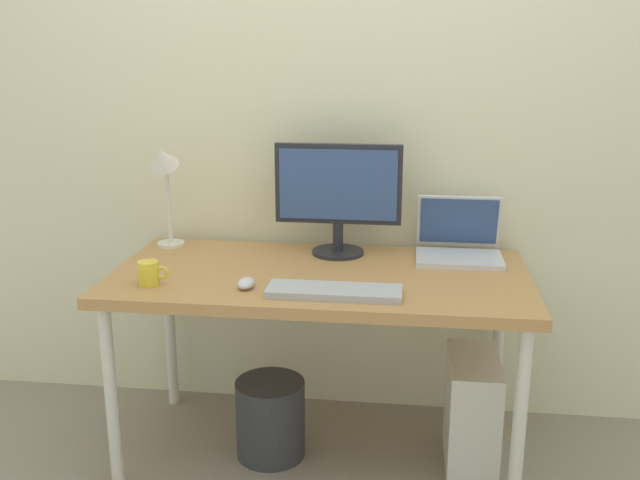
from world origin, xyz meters
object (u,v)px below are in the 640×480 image
at_px(desk_lamp, 164,174).
at_px(wastebasket, 271,418).
at_px(laptop, 459,243).
at_px(keyboard, 334,291).
at_px(desk, 320,288).
at_px(monitor, 338,193).
at_px(mouse, 246,283).
at_px(computer_tower, 472,412).
at_px(coffee_mug, 149,273).

distance_m(desk_lamp, wastebasket, 1.03).
relative_size(laptop, keyboard, 0.73).
bearing_deg(desk, wastebasket, -167.69).
height_order(monitor, mouse, monitor).
bearing_deg(desk_lamp, keyboard, -32.98).
relative_size(desk_lamp, computer_tower, 1.02).
xyz_separation_m(laptop, mouse, (-0.73, -0.45, -0.04)).
bearing_deg(coffee_mug, mouse, 1.30).
xyz_separation_m(monitor, computer_tower, (0.52, -0.24, -0.76)).
height_order(desk_lamp, coffee_mug, desk_lamp).
bearing_deg(laptop, keyboard, -131.41).
bearing_deg(desk, computer_tower, -0.66).
xyz_separation_m(desk_lamp, mouse, (0.42, -0.44, -0.28)).
relative_size(desk, wastebasket, 4.94).
height_order(coffee_mug, computer_tower, coffee_mug).
relative_size(keyboard, mouse, 4.89).
height_order(mouse, coffee_mug, coffee_mug).
relative_size(keyboard, computer_tower, 1.05).
relative_size(desk, coffee_mug, 13.99).
bearing_deg(computer_tower, wastebasket, -177.43).
distance_m(mouse, coffee_mug, 0.33).
bearing_deg(wastebasket, computer_tower, 2.57).
distance_m(laptop, wastebasket, 0.98).
bearing_deg(laptop, mouse, -148.04).
bearing_deg(computer_tower, desk_lamp, 168.56).
height_order(keyboard, mouse, mouse).
relative_size(desk, laptop, 4.64).
relative_size(keyboard, wastebasket, 1.47).
xyz_separation_m(desk_lamp, keyboard, (0.72, -0.47, -0.29)).
distance_m(laptop, coffee_mug, 1.15).
bearing_deg(desk, desk_lamp, 159.73).
relative_size(mouse, computer_tower, 0.21).
bearing_deg(mouse, computer_tower, 13.76).
bearing_deg(keyboard, laptop, 48.59).
xyz_separation_m(desk_lamp, computer_tower, (1.20, -0.24, -0.81)).
distance_m(desk, keyboard, 0.25).
bearing_deg(monitor, desk_lamp, 179.96).
distance_m(desk, wastebasket, 0.55).
distance_m(monitor, mouse, 0.56).
relative_size(desk, desk_lamp, 3.47).
relative_size(desk, computer_tower, 3.53).
height_order(desk, laptop, laptop).
bearing_deg(monitor, coffee_mug, -143.41).
relative_size(coffee_mug, computer_tower, 0.25).
relative_size(laptop, wastebasket, 1.07).
xyz_separation_m(keyboard, mouse, (-0.30, 0.03, 0.01)).
relative_size(desk, monitor, 3.08).
distance_m(keyboard, computer_tower, 0.75).
relative_size(laptop, computer_tower, 0.76).
xyz_separation_m(laptop, coffee_mug, (-1.06, -0.46, -0.02)).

